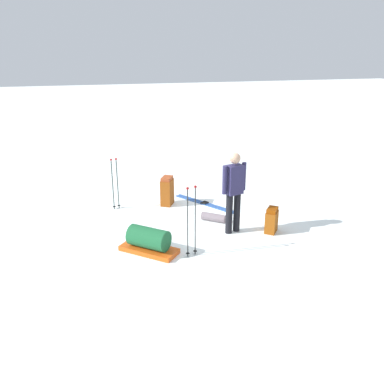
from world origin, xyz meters
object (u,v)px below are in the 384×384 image
at_px(ski_poles_planted_near, 115,181).
at_px(skier_standing, 234,189).
at_px(ski_poles_planted_far, 191,218).
at_px(gear_sled, 149,241).
at_px(backpack_large_dark, 272,220).
at_px(backpack_bright, 167,191).
at_px(ski_pair_near, 205,203).
at_px(sleeping_mat_rolled, 214,217).

bearing_deg(ski_poles_planted_near, skier_standing, 136.67).
bearing_deg(ski_poles_planted_far, gear_sled, -26.55).
bearing_deg(backpack_large_dark, skier_standing, -17.63).
xyz_separation_m(backpack_large_dark, backpack_bright, (1.70, -2.18, 0.09)).
relative_size(ski_pair_near, sleeping_mat_rolled, 3.00).
height_order(backpack_bright, sleeping_mat_rolled, backpack_bright).
height_order(ski_poles_planted_near, gear_sled, ski_poles_planted_near).
relative_size(ski_poles_planted_near, gear_sled, 1.13).
height_order(backpack_large_dark, gear_sled, backpack_large_dark).
distance_m(ski_poles_planted_far, gear_sled, 0.97).
relative_size(backpack_bright, ski_poles_planted_near, 0.57).
xyz_separation_m(ski_poles_planted_near, ski_poles_planted_far, (-1.04, 2.77, 0.05)).
bearing_deg(sleeping_mat_rolled, backpack_large_dark, 137.61).
bearing_deg(skier_standing, ski_poles_planted_far, 32.92).
bearing_deg(backpack_bright, skier_standing, 115.69).
relative_size(backpack_large_dark, sleeping_mat_rolled, 0.97).
height_order(backpack_large_dark, ski_poles_planted_far, ski_poles_planted_far).
relative_size(backpack_bright, ski_poles_planted_far, 0.53).
xyz_separation_m(skier_standing, ski_poles_planted_near, (2.16, -2.04, -0.26)).
distance_m(ski_poles_planted_near, ski_poles_planted_far, 2.96).
relative_size(skier_standing, gear_sled, 1.54).
distance_m(ski_poles_planted_near, gear_sled, 2.47).
xyz_separation_m(ski_pair_near, sleeping_mat_rolled, (0.15, 1.07, 0.08)).
bearing_deg(backpack_bright, sleeping_mat_rolled, 119.65).
bearing_deg(ski_poles_planted_near, ski_pair_near, 170.95).
xyz_separation_m(backpack_bright, ski_poles_planted_near, (1.23, -0.11, 0.34)).
bearing_deg(ski_pair_near, ski_poles_planted_near, -9.05).
bearing_deg(backpack_large_dark, ski_pair_near, -67.50).
distance_m(skier_standing, ski_poles_planted_far, 1.35).
height_order(ski_poles_planted_near, ski_poles_planted_far, ski_poles_planted_far).
xyz_separation_m(ski_pair_near, backpack_bright, (0.89, -0.23, 0.34)).
xyz_separation_m(backpack_large_dark, sleeping_mat_rolled, (0.96, -0.88, -0.17)).
relative_size(backpack_large_dark, ski_poles_planted_far, 0.40).
distance_m(skier_standing, ski_poles_planted_near, 2.99).
relative_size(ski_pair_near, backpack_large_dark, 3.08).
height_order(backpack_bright, ski_poles_planted_far, ski_poles_planted_far).
relative_size(ski_poles_planted_near, ski_poles_planted_far, 0.92).
distance_m(backpack_bright, gear_sled, 2.48).
relative_size(ski_poles_planted_far, sleeping_mat_rolled, 2.46).
bearing_deg(sleeping_mat_rolled, gear_sled, 30.96).
bearing_deg(gear_sled, ski_pair_near, -131.30).
distance_m(backpack_bright, ski_poles_planted_near, 1.29).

